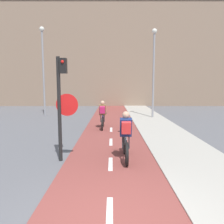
{
  "coord_description": "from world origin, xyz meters",
  "views": [
    {
      "loc": [
        0.04,
        -3.21,
        2.33
      ],
      "look_at": [
        0.0,
        5.96,
        1.2
      ],
      "focal_mm": 35.0,
      "sensor_mm": 36.0,
      "label": 1
    }
  ],
  "objects_px": {
    "traffic_light_pole": "(63,98)",
    "cyclist_far": "(104,115)",
    "street_lamp_far": "(44,62)",
    "cyclist_near": "(127,137)",
    "street_lamp_sidewalk": "(155,63)"
  },
  "relations": [
    {
      "from": "street_lamp_far",
      "to": "street_lamp_sidewalk",
      "type": "xyz_separation_m",
      "value": [
        8.11,
        -1.19,
        -0.23
      ]
    },
    {
      "from": "cyclist_near",
      "to": "cyclist_far",
      "type": "xyz_separation_m",
      "value": [
        -0.93,
        4.98,
        -0.01
      ]
    },
    {
      "from": "cyclist_far",
      "to": "street_lamp_far",
      "type": "bearing_deg",
      "value": 132.4
    },
    {
      "from": "traffic_light_pole",
      "to": "street_lamp_far",
      "type": "relative_size",
      "value": 0.48
    },
    {
      "from": "street_lamp_sidewalk",
      "to": "cyclist_far",
      "type": "height_order",
      "value": "street_lamp_sidewalk"
    },
    {
      "from": "traffic_light_pole",
      "to": "cyclist_far",
      "type": "relative_size",
      "value": 1.76
    },
    {
      "from": "street_lamp_far",
      "to": "cyclist_near",
      "type": "xyz_separation_m",
      "value": [
        5.61,
        -10.11,
        -3.34
      ]
    },
    {
      "from": "street_lamp_far",
      "to": "cyclist_near",
      "type": "relative_size",
      "value": 3.62
    },
    {
      "from": "cyclist_near",
      "to": "cyclist_far",
      "type": "bearing_deg",
      "value": 100.59
    },
    {
      "from": "street_lamp_far",
      "to": "street_lamp_sidewalk",
      "type": "height_order",
      "value": "street_lamp_far"
    },
    {
      "from": "street_lamp_far",
      "to": "cyclist_far",
      "type": "height_order",
      "value": "street_lamp_far"
    },
    {
      "from": "street_lamp_far",
      "to": "street_lamp_sidewalk",
      "type": "relative_size",
      "value": 1.07
    },
    {
      "from": "traffic_light_pole",
      "to": "cyclist_near",
      "type": "relative_size",
      "value": 1.73
    },
    {
      "from": "traffic_light_pole",
      "to": "cyclist_far",
      "type": "height_order",
      "value": "traffic_light_pole"
    },
    {
      "from": "street_lamp_sidewalk",
      "to": "cyclist_near",
      "type": "xyz_separation_m",
      "value": [
        -2.5,
        -8.92,
        -3.11
      ]
    }
  ]
}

